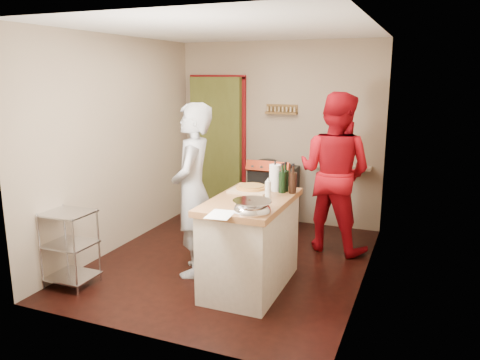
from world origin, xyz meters
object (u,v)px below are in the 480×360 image
Objects in this scene: wire_shelving at (70,245)px; island at (251,241)px; stove at (274,196)px; person_stripe at (193,191)px; person_red at (334,173)px.

island is (1.73, 0.67, 0.06)m from wire_shelving.
wire_shelving is (-1.33, -2.62, -0.01)m from stove.
wire_shelving is 1.37m from person_stripe.
wire_shelving is 0.57× the size of island.
person_stripe is at bearing 171.78° from island.
island is at bearing -78.43° from stove.
stove is 0.52× the size of person_red.
island is 0.72× the size of person_red.
person_red is at bearing 42.24° from wire_shelving.
stove is 0.54× the size of person_stripe.
island reaches higher than wire_shelving.
person_stripe is at bearing 37.09° from wire_shelving.
person_red is (1.26, 1.30, 0.04)m from person_stripe.
person_stripe is 1.81m from person_red.
wire_shelving is 3.13m from person_red.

